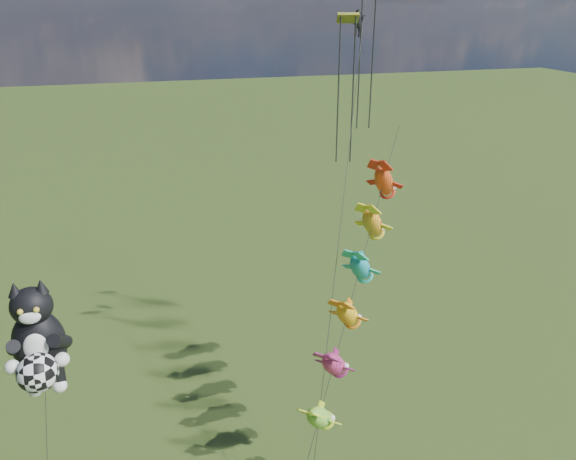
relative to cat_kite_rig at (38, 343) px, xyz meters
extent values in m
ellipsoid|color=black|center=(0.00, 0.33, -0.26)|extent=(2.51, 2.19, 3.22)
ellipsoid|color=black|center=(0.00, 0.22, 1.65)|extent=(1.97, 1.84, 1.63)
cone|color=black|center=(-0.50, 0.22, 2.51)|extent=(0.66, 0.66, 0.60)
cone|color=black|center=(0.50, 0.22, 2.51)|extent=(0.66, 0.66, 0.60)
ellipsoid|color=white|center=(0.00, -0.43, 1.50)|extent=(0.91, 0.57, 0.58)
ellipsoid|color=white|center=(0.00, -0.43, 0.04)|extent=(1.06, 0.56, 1.33)
sphere|color=gold|center=(-0.30, -0.50, 1.84)|extent=(0.24, 0.24, 0.24)
sphere|color=gold|center=(0.30, -0.50, 1.84)|extent=(0.24, 0.24, 0.24)
sphere|color=white|center=(-0.96, -0.73, -0.51)|extent=(0.60, 0.60, 0.60)
sphere|color=white|center=(0.96, -0.73, -0.51)|extent=(0.60, 0.60, 0.60)
sphere|color=white|center=(-0.50, 0.17, -2.42)|extent=(0.64, 0.64, 0.64)
sphere|color=white|center=(0.50, 0.17, -2.42)|extent=(0.64, 0.64, 0.64)
sphere|color=white|center=(0.00, -1.03, -0.76)|extent=(1.65, 1.65, 1.65)
cylinder|color=black|center=(13.81, -0.27, -0.80)|extent=(10.24, 12.12, 15.49)
ellipsoid|color=green|center=(11.57, -2.93, -4.21)|extent=(2.39, 2.59, 2.59)
ellipsoid|color=#D83371|center=(12.71, -1.58, -2.47)|extent=(2.39, 2.59, 2.59)
ellipsoid|color=yellow|center=(13.86, -0.22, -0.74)|extent=(2.39, 2.59, 2.59)
ellipsoid|color=#197EBF|center=(15.00, 1.13, 0.99)|extent=(2.39, 2.59, 2.59)
ellipsoid|color=red|center=(16.14, 2.48, 2.73)|extent=(2.39, 2.59, 2.59)
ellipsoid|color=orange|center=(17.28, 3.84, 4.46)|extent=(2.39, 2.59, 2.59)
cylinder|color=black|center=(14.12, 1.73, 3.58)|extent=(8.21, 15.02, 24.26)
cube|color=#118A34|center=(16.09, 6.88, 12.45)|extent=(1.21, 1.06, 0.54)
cylinder|color=black|center=(15.70, 6.88, 8.55)|extent=(0.08, 0.08, 7.81)
cylinder|color=black|center=(16.49, 6.88, 8.55)|extent=(0.08, 0.08, 7.81)
cylinder|color=black|center=(17.84, 9.23, 9.78)|extent=(0.08, 0.08, 7.71)
cylinder|color=black|center=(18.58, 9.23, 9.78)|extent=(0.08, 0.08, 7.71)
camera|label=1|loc=(4.69, -22.04, 13.35)|focal=35.00mm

